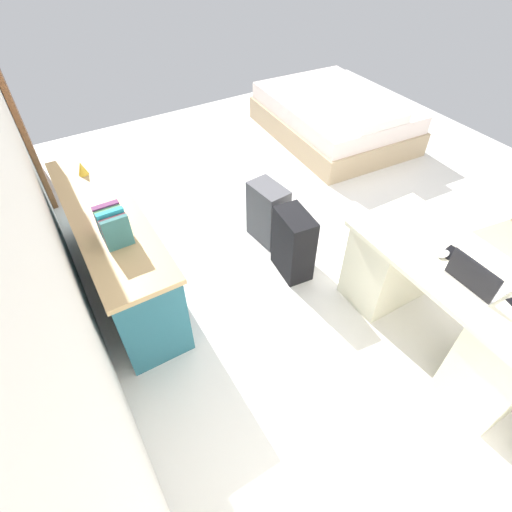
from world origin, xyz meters
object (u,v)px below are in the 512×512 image
Objects in this scene: credenza at (117,250)px; figurine_small at (82,168)px; desk at (443,303)px; bed at (334,117)px; suitcase_spare_grey at (268,213)px; laptop at (476,279)px; computer_mouse at (443,254)px; suitcase_black at (293,244)px; cell_phone_by_mouse at (450,252)px.

figurine_small is at bearing 0.16° from credenza.
desk is 0.73× the size of bed.
bed is 2.17m from suitcase_spare_grey.
credenza is 2.49m from laptop.
credenza is 2.34m from computer_mouse.
laptop is at bearing 170.98° from computer_mouse.
bed is 3.29m from laptop.
laptop reaches higher than bed.
bed is at bearing -26.54° from computer_mouse.
figurine_small reaches higher than suitcase_black.
laptop is 3.12× the size of computer_mouse.
bed is 3.54× the size of suitcase_spare_grey.
laptop is at bearing -173.73° from suitcase_spare_grey.
suitcase_black is 5.92× the size of computer_mouse.
bed is at bearing -69.88° from credenza.
laptop is 2.29× the size of cell_phone_by_mouse.
credenza is 18.00× the size of computer_mouse.
figurine_small is (2.23, 1.75, 0.42)m from desk.
laptop is (-1.21, -0.42, 0.48)m from suitcase_black.
figurine_small is (0.69, 1.31, 0.52)m from suitcase_spare_grey.
laptop is at bearing 147.56° from cell_phone_by_mouse.
figurine_small reaches higher than computer_mouse.
figurine_small is at bearing 39.95° from computer_mouse.
computer_mouse is (0.13, 0.02, 0.36)m from desk.
laptop reaches higher than credenza.
cell_phone_by_mouse is 1.24× the size of figurine_small.
desk is at bearing -170.93° from computer_mouse.
suitcase_black is 1.90× the size of laptop.
desk is at bearing 152.12° from cell_phone_by_mouse.
cell_phone_by_mouse is (-0.01, -0.06, -0.01)m from computer_mouse.
desk is 0.38m from computer_mouse.
suitcase_black is (-0.59, -1.26, -0.08)m from credenza.
bed is 14.60× the size of cell_phone_by_mouse.
figurine_small reaches higher than cell_phone_by_mouse.
suitcase_black is at bearing -132.29° from figurine_small.
suitcase_spare_grey is at bearing 16.82° from computer_mouse.
suitcase_black is 1.36m from laptop.
cell_phone_by_mouse is at bearing -145.06° from suitcase_black.
computer_mouse reaches higher than suitcase_black.
suitcase_black is (-1.72, 1.82, 0.05)m from bed.
laptop reaches higher than desk.
desk is 0.37m from cell_phone_by_mouse.
figurine_small is (1.15, 1.26, 0.50)m from suitcase_black.
cell_phone_by_mouse reaches higher than bed.
bed reaches higher than suitcase_spare_grey.
figurine_small is (2.10, 1.73, 0.06)m from computer_mouse.
suitcase_spare_grey is (-1.25, 1.77, 0.04)m from bed.
cell_phone_by_mouse is (-0.95, -0.52, 0.43)m from suitcase_black.
figurine_small is (-0.57, 3.09, 0.56)m from bed.
computer_mouse is at bearing 152.95° from bed.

